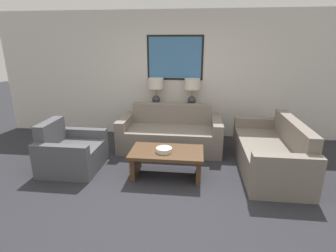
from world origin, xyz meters
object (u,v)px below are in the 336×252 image
Objects in this scene: table_lamp_left at (156,87)px; armchair_near_back_wall at (71,153)px; couch_by_side at (271,153)px; decorative_bowl at (164,150)px; console_table at (174,121)px; table_lamp_right at (192,88)px; couch_by_back_wall at (170,135)px; coffee_table at (167,158)px.

table_lamp_left is 2.20m from armchair_near_back_wall.
decorative_bowl is (-1.69, -0.47, 0.16)m from couch_by_side.
console_table is at bearing 47.37° from armchair_near_back_wall.
table_lamp_right is 0.61× the size of armchair_near_back_wall.
table_lamp_left is (-0.38, 0.00, 0.75)m from console_table.
decorative_bowl is (0.03, -1.81, 0.09)m from console_table.
console_table reaches higher than decorative_bowl.
couch_by_back_wall is 1.00× the size of couch_by_side.
table_lamp_right reaches higher than decorative_bowl.
table_lamp_right is at bearing 78.93° from decorative_bowl.
couch_by_side is at bearing -21.77° from couch_by_back_wall.
couch_by_side is 8.01× the size of decorative_bowl.
table_lamp_right is 2.34× the size of decorative_bowl.
decorative_bowl reaches higher than coffee_table.
couch_by_back_wall is 1.11m from coffee_table.
armchair_near_back_wall is (-3.26, -0.34, -0.02)m from couch_by_side.
couch_by_side is (2.10, -1.34, -0.82)m from table_lamp_left.
couch_by_side is (1.72, -1.34, -0.07)m from console_table.
couch_by_back_wall is (-0.38, -0.65, -0.82)m from table_lamp_right.
couch_by_side is at bearing -37.93° from console_table.
couch_by_back_wall is (0.00, -0.65, -0.07)m from console_table.
couch_by_side is (1.34, -1.34, -0.82)m from table_lamp_right.
armchair_near_back_wall is (-1.92, -1.68, -0.84)m from table_lamp_right.
table_lamp_right is 1.96m from coffee_table.
couch_by_back_wall is at bearing -59.75° from table_lamp_left.
couch_by_back_wall is at bearing 33.52° from armchair_near_back_wall.
console_table is 2.28m from armchair_near_back_wall.
armchair_near_back_wall is at bearing 175.07° from decorative_bowl.
couch_by_back_wall is 1.74× the size of coffee_table.
armchair_near_back_wall reaches higher than coffee_table.
coffee_table is 0.16m from decorative_bowl.
couch_by_side is 1.74× the size of coffee_table.
decorative_bowl is (-0.35, -1.81, -0.66)m from table_lamp_right.
couch_by_side is 1.77m from decorative_bowl.
coffee_table is at bearing -75.85° from table_lamp_left.
table_lamp_right is 2.69m from armchair_near_back_wall.
table_lamp_left is 0.29× the size of couch_by_back_wall.
decorative_bowl is at bearing -88.68° from couch_by_back_wall.
table_lamp_left is 0.76m from table_lamp_right.
armchair_near_back_wall is (-1.54, -1.02, -0.02)m from couch_by_back_wall.
coffee_table is at bearing -87.98° from console_table.
couch_by_side is 3.28m from armchair_near_back_wall.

